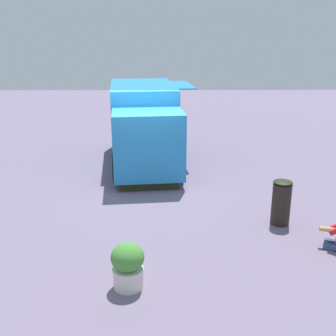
% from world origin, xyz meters
% --- Properties ---
extents(ground_plane, '(40.00, 40.00, 0.00)m').
position_xyz_m(ground_plane, '(0.00, 0.00, 0.00)').
color(ground_plane, slate).
extents(food_truck, '(5.16, 2.88, 2.48)m').
position_xyz_m(food_truck, '(2.09, 0.11, 1.19)').
color(food_truck, '#2689CC').
rests_on(food_truck, ground_plane).
extents(planter_flowering_far, '(0.56, 0.56, 0.81)m').
position_xyz_m(planter_flowering_far, '(-4.85, 0.09, 0.42)').
color(planter_flowering_far, silver).
rests_on(planter_flowering_far, ground_plane).
extents(trash_bin, '(0.42, 0.42, 1.03)m').
position_xyz_m(trash_bin, '(-2.44, -3.11, 0.52)').
color(trash_bin, black).
rests_on(trash_bin, ground_plane).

